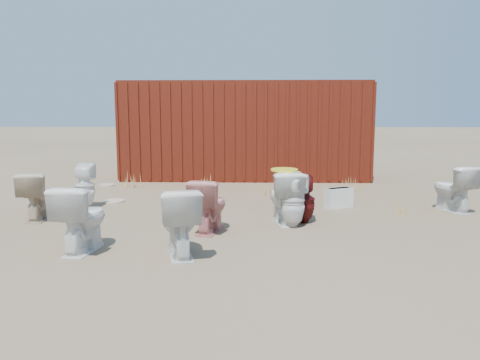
{
  "coord_description": "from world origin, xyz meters",
  "views": [
    {
      "loc": [
        0.23,
        -6.99,
        1.63
      ],
      "look_at": [
        0.0,
        0.6,
        0.55
      ],
      "focal_mm": 35.0,
      "sensor_mm": 36.0,
      "label": 1
    }
  ],
  "objects_px": {
    "loose_tank": "(339,198)",
    "toilet_back_a": "(84,186)",
    "toilet_front_c": "(179,222)",
    "toilet_front_e": "(453,188)",
    "toilet_back_yellowlid": "(284,197)",
    "toilet_back_beige_right": "(286,188)",
    "shipping_container": "(245,130)",
    "toilet_back_beige_left": "(37,196)",
    "toilet_front_maroon": "(304,200)",
    "toilet_back_e": "(293,201)",
    "toilet_front_a": "(82,218)",
    "toilet_front_pink": "(209,205)"
  },
  "relations": [
    {
      "from": "toilet_back_beige_right",
      "to": "toilet_back_yellowlid",
      "type": "height_order",
      "value": "toilet_back_yellowlid"
    },
    {
      "from": "toilet_front_c",
      "to": "toilet_front_maroon",
      "type": "height_order",
      "value": "toilet_front_c"
    },
    {
      "from": "toilet_back_yellowlid",
      "to": "toilet_back_e",
      "type": "bearing_deg",
      "value": 104.33
    },
    {
      "from": "toilet_back_beige_left",
      "to": "toilet_back_e",
      "type": "distance_m",
      "value": 3.92
    },
    {
      "from": "toilet_back_a",
      "to": "toilet_back_e",
      "type": "bearing_deg",
      "value": 154.87
    },
    {
      "from": "toilet_back_e",
      "to": "toilet_front_maroon",
      "type": "bearing_deg",
      "value": -90.88
    },
    {
      "from": "toilet_back_yellowlid",
      "to": "toilet_back_beige_left",
      "type": "bearing_deg",
      "value": -11.85
    },
    {
      "from": "toilet_back_beige_right",
      "to": "loose_tank",
      "type": "height_order",
      "value": "toilet_back_beige_right"
    },
    {
      "from": "toilet_front_maroon",
      "to": "toilet_back_e",
      "type": "relative_size",
      "value": 0.92
    },
    {
      "from": "toilet_front_e",
      "to": "toilet_back_yellowlid",
      "type": "height_order",
      "value": "toilet_back_yellowlid"
    },
    {
      "from": "toilet_front_c",
      "to": "toilet_back_yellowlid",
      "type": "height_order",
      "value": "toilet_front_c"
    },
    {
      "from": "toilet_front_e",
      "to": "toilet_back_beige_left",
      "type": "height_order",
      "value": "toilet_front_e"
    },
    {
      "from": "toilet_front_pink",
      "to": "toilet_back_e",
      "type": "relative_size",
      "value": 0.97
    },
    {
      "from": "toilet_back_a",
      "to": "loose_tank",
      "type": "height_order",
      "value": "toilet_back_a"
    },
    {
      "from": "loose_tank",
      "to": "toilet_back_beige_left",
      "type": "bearing_deg",
      "value": 165.02
    },
    {
      "from": "shipping_container",
      "to": "toilet_back_a",
      "type": "relative_size",
      "value": 7.67
    },
    {
      "from": "toilet_front_a",
      "to": "toilet_front_maroon",
      "type": "height_order",
      "value": "toilet_front_a"
    },
    {
      "from": "toilet_front_maroon",
      "to": "toilet_front_pink",
      "type": "bearing_deg",
      "value": 21.01
    },
    {
      "from": "shipping_container",
      "to": "toilet_front_e",
      "type": "bearing_deg",
      "value": -50.81
    },
    {
      "from": "loose_tank",
      "to": "toilet_back_a",
      "type": "bearing_deg",
      "value": 154.89
    },
    {
      "from": "toilet_front_e",
      "to": "toilet_back_a",
      "type": "bearing_deg",
      "value": -19.13
    },
    {
      "from": "toilet_front_pink",
      "to": "toilet_back_beige_left",
      "type": "bearing_deg",
      "value": -0.83
    },
    {
      "from": "toilet_back_beige_left",
      "to": "loose_tank",
      "type": "relative_size",
      "value": 1.5
    },
    {
      "from": "shipping_container",
      "to": "toilet_front_c",
      "type": "height_order",
      "value": "shipping_container"
    },
    {
      "from": "toilet_back_beige_right",
      "to": "toilet_back_e",
      "type": "relative_size",
      "value": 0.87
    },
    {
      "from": "toilet_back_beige_left",
      "to": "loose_tank",
      "type": "bearing_deg",
      "value": -173.63
    },
    {
      "from": "toilet_back_a",
      "to": "toilet_back_yellowlid",
      "type": "relative_size",
      "value": 0.99
    },
    {
      "from": "toilet_front_c",
      "to": "toilet_back_beige_right",
      "type": "height_order",
      "value": "toilet_front_c"
    },
    {
      "from": "toilet_back_beige_left",
      "to": "toilet_front_maroon",
      "type": "bearing_deg",
      "value": 172.56
    },
    {
      "from": "toilet_back_beige_right",
      "to": "toilet_front_maroon",
      "type": "bearing_deg",
      "value": 90.03
    },
    {
      "from": "toilet_front_c",
      "to": "toilet_back_e",
      "type": "height_order",
      "value": "toilet_front_c"
    },
    {
      "from": "toilet_front_maroon",
      "to": "toilet_back_yellowlid",
      "type": "distance_m",
      "value": 0.31
    },
    {
      "from": "shipping_container",
      "to": "toilet_back_beige_left",
      "type": "bearing_deg",
      "value": -120.89
    },
    {
      "from": "toilet_back_yellowlid",
      "to": "toilet_back_beige_right",
      "type": "bearing_deg",
      "value": -105.68
    },
    {
      "from": "toilet_front_e",
      "to": "toilet_back_a",
      "type": "xyz_separation_m",
      "value": [
        -6.26,
        0.06,
        0.0
      ]
    },
    {
      "from": "toilet_back_a",
      "to": "toilet_back_yellowlid",
      "type": "height_order",
      "value": "toilet_back_yellowlid"
    },
    {
      "from": "shipping_container",
      "to": "toilet_front_c",
      "type": "xyz_separation_m",
      "value": [
        -0.63,
        -6.98,
        -0.8
      ]
    },
    {
      "from": "toilet_front_a",
      "to": "toilet_front_pink",
      "type": "bearing_deg",
      "value": -138.77
    },
    {
      "from": "toilet_back_beige_right",
      "to": "toilet_back_a",
      "type": "bearing_deg",
      "value": -5.87
    },
    {
      "from": "shipping_container",
      "to": "toilet_front_pink",
      "type": "height_order",
      "value": "shipping_container"
    },
    {
      "from": "toilet_back_beige_right",
      "to": "toilet_back_yellowlid",
      "type": "relative_size",
      "value": 0.85
    },
    {
      "from": "toilet_back_yellowlid",
      "to": "toilet_back_e",
      "type": "relative_size",
      "value": 1.03
    },
    {
      "from": "toilet_back_beige_right",
      "to": "shipping_container",
      "type": "bearing_deg",
      "value": -88.27
    },
    {
      "from": "toilet_front_maroon",
      "to": "toilet_front_e",
      "type": "bearing_deg",
      "value": -162.41
    },
    {
      "from": "toilet_front_a",
      "to": "toilet_back_a",
      "type": "xyz_separation_m",
      "value": [
        -0.88,
        2.53,
        -0.01
      ]
    },
    {
      "from": "shipping_container",
      "to": "toilet_back_yellowlid",
      "type": "relative_size",
      "value": 7.56
    },
    {
      "from": "toilet_front_pink",
      "to": "loose_tank",
      "type": "height_order",
      "value": "toilet_front_pink"
    },
    {
      "from": "shipping_container",
      "to": "toilet_back_e",
      "type": "distance_m",
      "value": 5.67
    },
    {
      "from": "toilet_front_a",
      "to": "toilet_front_e",
      "type": "distance_m",
      "value": 5.91
    },
    {
      "from": "toilet_front_c",
      "to": "toilet_front_e",
      "type": "distance_m",
      "value": 4.94
    }
  ]
}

